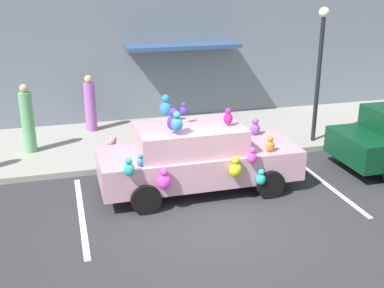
# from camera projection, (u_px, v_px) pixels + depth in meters

# --- Properties ---
(ground_plane) EXTENTS (60.00, 60.00, 0.00)m
(ground_plane) POSITION_uv_depth(u_px,v_px,m) (213.00, 220.00, 9.72)
(ground_plane) COLOR #2D2D30
(sidewalk) EXTENTS (24.00, 4.00, 0.15)m
(sidewalk) POSITION_uv_depth(u_px,v_px,m) (161.00, 139.00, 14.23)
(sidewalk) COLOR gray
(sidewalk) RESTS_ON ground
(storefront_building) EXTENTS (24.00, 1.25, 6.40)m
(storefront_building) POSITION_uv_depth(u_px,v_px,m) (145.00, 24.00, 15.13)
(storefront_building) COLOR slate
(storefront_building) RESTS_ON ground
(parking_stripe_front) EXTENTS (0.12, 3.60, 0.01)m
(parking_stripe_front) POSITION_uv_depth(u_px,v_px,m) (325.00, 183.00, 11.43)
(parking_stripe_front) COLOR silver
(parking_stripe_front) RESTS_ON ground
(parking_stripe_rear) EXTENTS (0.12, 3.60, 0.01)m
(parking_stripe_rear) POSITION_uv_depth(u_px,v_px,m) (81.00, 214.00, 9.98)
(parking_stripe_rear) COLOR silver
(parking_stripe_rear) RESTS_ON ground
(plush_covered_car) EXTENTS (4.50, 1.99, 2.19)m
(plush_covered_car) POSITION_uv_depth(u_px,v_px,m) (197.00, 157.00, 10.84)
(plush_covered_car) COLOR #C0909F
(plush_covered_car) RESTS_ON ground
(teddy_bear_on_sidewalk) EXTENTS (0.34, 0.29, 0.66)m
(teddy_bear_on_sidewalk) POSITION_uv_depth(u_px,v_px,m) (112.00, 149.00, 12.32)
(teddy_bear_on_sidewalk) COLOR pink
(teddy_bear_on_sidewalk) RESTS_ON sidewalk
(street_lamp_post) EXTENTS (0.28, 0.28, 3.73)m
(street_lamp_post) POSITION_uv_depth(u_px,v_px,m) (320.00, 61.00, 13.13)
(street_lamp_post) COLOR black
(street_lamp_post) RESTS_ON sidewalk
(pedestrian_near_shopfront) EXTENTS (0.34, 0.34, 1.72)m
(pedestrian_near_shopfront) POSITION_uv_depth(u_px,v_px,m) (90.00, 105.00, 14.52)
(pedestrian_near_shopfront) COLOR #A35AB0
(pedestrian_near_shopfront) RESTS_ON sidewalk
(pedestrian_walking_past) EXTENTS (0.34, 0.34, 1.86)m
(pedestrian_walking_past) POSITION_uv_depth(u_px,v_px,m) (28.00, 121.00, 12.75)
(pedestrian_walking_past) COLOR #60A870
(pedestrian_walking_past) RESTS_ON sidewalk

